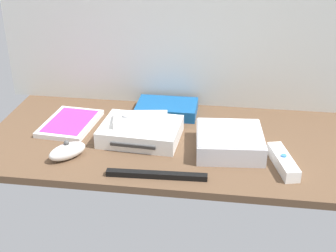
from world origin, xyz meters
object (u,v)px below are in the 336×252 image
object	(u,v)px
game_case	(70,123)
remote_nunchuk	(67,151)
network_router	(167,109)
mini_computer	(229,141)
sensor_bar	(159,175)
remote_classic_pad	(141,120)
remote_wand	(283,162)
game_console	(141,132)

from	to	relation	value
game_case	remote_nunchuk	size ratio (longest dim) A/B	1.95
network_router	remote_nunchuk	bearing A→B (deg)	-125.28
mini_computer	sensor_bar	distance (cm)	22.43
game_case	remote_classic_pad	distance (cm)	22.55
game_case	network_router	world-z (taller)	network_router
remote_wand	remote_nunchuk	size ratio (longest dim) A/B	1.48
game_console	remote_wand	bearing A→B (deg)	-10.76
game_console	sensor_bar	distance (cm)	20.14
remote_nunchuk	sensor_bar	xyz separation A→B (cm)	(24.16, -5.68, -1.34)
network_router	sensor_bar	distance (cm)	35.56
game_console	remote_nunchuk	world-z (taller)	remote_nunchuk
game_case	remote_classic_pad	size ratio (longest dim) A/B	1.30
game_console	network_router	world-z (taller)	game_console
remote_classic_pad	game_console	bearing A→B (deg)	-92.90
remote_wand	sensor_bar	world-z (taller)	remote_wand
mini_computer	remote_nunchuk	world-z (taller)	mini_computer
network_router	remote_classic_pad	bearing A→B (deg)	-106.60
remote_classic_pad	sensor_bar	world-z (taller)	remote_classic_pad
game_case	network_router	xyz separation A→B (cm)	(26.48, 11.87, 0.94)
remote_classic_pad	sensor_bar	bearing A→B (deg)	-76.37
game_console	remote_wand	world-z (taller)	game_console
sensor_bar	remote_nunchuk	bearing A→B (deg)	164.28
remote_nunchuk	sensor_bar	world-z (taller)	remote_nunchuk
mini_computer	remote_nunchuk	xyz separation A→B (cm)	(-40.30, -9.77, -0.60)
network_router	remote_wand	bearing A→B (deg)	-39.12
network_router	remote_nunchuk	distance (cm)	36.44
remote_nunchuk	remote_classic_pad	distance (cm)	21.41
network_router	remote_classic_pad	distance (cm)	17.29
mini_computer	sensor_bar	bearing A→B (deg)	-136.25
game_case	remote_classic_pad	world-z (taller)	remote_classic_pad
mini_computer	remote_classic_pad	distance (cm)	24.53
remote_classic_pad	sensor_bar	xyz separation A→B (cm)	(7.93, -19.23, -4.71)
game_case	sensor_bar	xyz separation A→B (cm)	(29.57, -23.54, -0.06)
remote_nunchuk	remote_classic_pad	bearing A→B (deg)	82.75
network_router	sensor_bar	bearing A→B (deg)	-84.97
mini_computer	game_case	distance (cm)	46.47
remote_classic_pad	sensor_bar	size ratio (longest dim) A/B	0.64
mini_computer	remote_wand	size ratio (longest dim) A/B	1.21
mini_computer	sensor_bar	size ratio (longest dim) A/B	0.77
game_console	game_case	xyz separation A→B (cm)	(-21.72, 5.05, -1.44)
remote_nunchuk	sensor_bar	distance (cm)	24.85
game_console	mini_computer	distance (cm)	24.19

